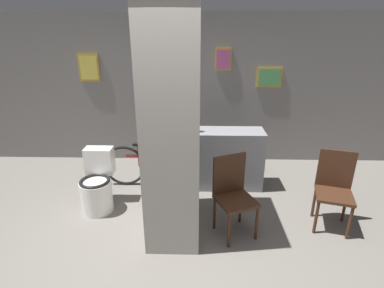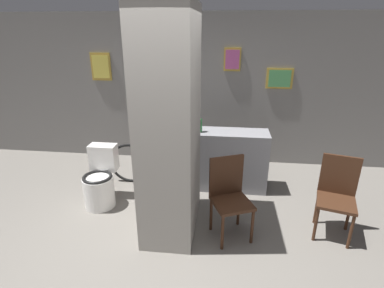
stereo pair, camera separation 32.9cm
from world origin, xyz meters
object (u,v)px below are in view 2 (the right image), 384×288
at_px(toilet, 100,182).
at_px(bicycle, 159,164).
at_px(chair_by_doorway, 337,193).
at_px(chair_near_pillar, 229,194).
at_px(bottle_tall, 199,125).

bearing_deg(toilet, bicycle, 43.48).
xyz_separation_m(chair_by_doorway, bicycle, (-2.35, 0.94, -0.19)).
bearing_deg(toilet, chair_by_doorway, -5.32).
xyz_separation_m(chair_near_pillar, bottle_tall, (-0.46, 1.07, 0.50)).
xyz_separation_m(toilet, bicycle, (0.69, 0.65, 0.01)).
height_order(chair_near_pillar, chair_by_doorway, same).
relative_size(toilet, bottle_tall, 2.63).
distance_m(bicycle, bottle_tall, 0.94).
bearing_deg(bicycle, chair_by_doorway, -21.73).
bearing_deg(chair_by_doorway, chair_near_pillar, -156.82).
bearing_deg(toilet, chair_near_pillar, -14.10).
bearing_deg(bicycle, toilet, -136.52).
bearing_deg(chair_near_pillar, bicycle, 111.37).
bearing_deg(chair_by_doorway, bottle_tall, 167.91).
distance_m(toilet, chair_near_pillar, 1.85).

